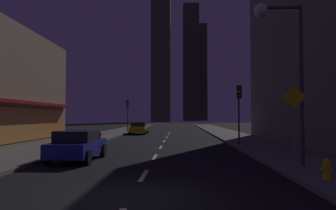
# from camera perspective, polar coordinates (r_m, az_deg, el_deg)

# --- Properties ---
(ground_plane) EXTENTS (78.00, 136.00, 0.10)m
(ground_plane) POSITION_cam_1_polar(r_m,az_deg,el_deg) (40.25, 0.21, -5.19)
(ground_plane) COLOR black
(sidewalk_right) EXTENTS (4.00, 76.00, 0.15)m
(sidewalk_right) POSITION_cam_1_polar(r_m,az_deg,el_deg) (40.63, 10.16, -4.95)
(sidewalk_right) COLOR #605E59
(sidewalk_right) RESTS_ON ground
(sidewalk_left) EXTENTS (4.00, 76.00, 0.15)m
(sidewalk_left) POSITION_cam_1_polar(r_m,az_deg,el_deg) (41.06, -9.64, -4.92)
(sidewalk_left) COLOR #605E59
(sidewalk_left) RESTS_ON ground
(lane_marking_center) EXTENTS (0.16, 38.60, 0.01)m
(lane_marking_center) POSITION_cam_1_polar(r_m,az_deg,el_deg) (24.49, -0.97, -7.05)
(lane_marking_center) COLOR silver
(lane_marking_center) RESTS_ON ground
(skyscraper_distant_tall) EXTENTS (7.23, 8.66, 69.81)m
(skyscraper_distant_tall) POSITION_cam_1_polar(r_m,az_deg,el_deg) (125.76, -1.26, 13.01)
(skyscraper_distant_tall) COLOR #474435
(skyscraper_distant_tall) RESTS_ON ground
(skyscraper_distant_mid) EXTENTS (7.60, 7.63, 55.93)m
(skyscraper_distant_mid) POSITION_cam_1_polar(r_m,az_deg,el_deg) (153.31, 4.17, 7.61)
(skyscraper_distant_mid) COLOR #353228
(skyscraper_distant_mid) RESTS_ON ground
(skyscraper_distant_short) EXTENTS (8.72, 5.14, 49.97)m
(skyscraper_distant_short) POSITION_cam_1_polar(r_m,az_deg,el_deg) (164.23, 5.54, 5.92)
(skyscraper_distant_short) COLOR #3C392D
(skyscraper_distant_short) RESTS_ON ground
(car_parked_near) EXTENTS (1.98, 4.24, 1.45)m
(car_parked_near) POSITION_cam_1_polar(r_m,az_deg,el_deg) (15.85, -16.02, -7.01)
(car_parked_near) COLOR navy
(car_parked_near) RESTS_ON ground
(car_parked_far) EXTENTS (1.98, 4.24, 1.45)m
(car_parked_far) POSITION_cam_1_polar(r_m,az_deg,el_deg) (38.36, -5.29, -4.15)
(car_parked_far) COLOR gold
(car_parked_far) RESTS_ON ground
(fire_hydrant_yellow_near) EXTENTS (0.42, 0.30, 0.65)m
(fire_hydrant_yellow_near) POSITION_cam_1_polar(r_m,az_deg,el_deg) (11.25, 26.73, -10.38)
(fire_hydrant_yellow_near) COLOR yellow
(fire_hydrant_yellow_near) RESTS_ON sidewalk_right
(fire_hydrant_far_left) EXTENTS (0.42, 0.30, 0.65)m
(fire_hydrant_far_left) POSITION_cam_1_polar(r_m,az_deg,el_deg) (29.17, -12.27, -5.32)
(fire_hydrant_far_left) COLOR red
(fire_hydrant_far_left) RESTS_ON sidewalk_left
(traffic_light_near_right) EXTENTS (0.32, 0.48, 4.20)m
(traffic_light_near_right) POSITION_cam_1_polar(r_m,az_deg,el_deg) (22.76, 12.72, 0.66)
(traffic_light_near_right) COLOR #2D2D2D
(traffic_light_near_right) RESTS_ON sidewalk_right
(traffic_light_far_left) EXTENTS (0.32, 0.48, 4.20)m
(traffic_light_far_left) POSITION_cam_1_polar(r_m,az_deg,el_deg) (41.71, -7.32, -0.61)
(traffic_light_far_left) COLOR #2D2D2D
(traffic_light_far_left) RESTS_ON sidewalk_left
(street_lamp_right) EXTENTS (1.96, 0.56, 6.58)m
(street_lamp_right) POSITION_cam_1_polar(r_m,az_deg,el_deg) (13.77, 19.65, 10.38)
(street_lamp_right) COLOR #38383D
(street_lamp_right) RESTS_ON sidewalk_right
(pedestrian_crossing_sign) EXTENTS (0.91, 0.08, 3.15)m
(pedestrian_crossing_sign) POSITION_cam_1_polar(r_m,az_deg,el_deg) (12.77, 21.84, -2.41)
(pedestrian_crossing_sign) COLOR slate
(pedestrian_crossing_sign) RESTS_ON sidewalk_right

